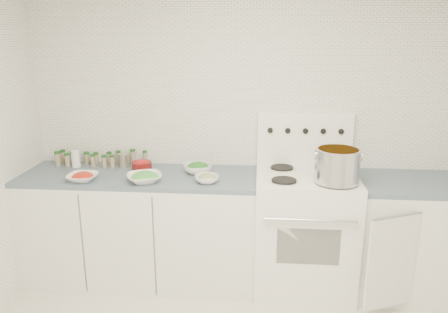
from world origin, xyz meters
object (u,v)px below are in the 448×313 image
stove (304,227)px  bowl_tomato (83,177)px  stock_pot (337,164)px  bowl_snowpea (144,177)px

stove → bowl_tomato: size_ratio=6.06×
stock_pot → bowl_tomato: bearing=-179.8°
bowl_tomato → stock_pot: bearing=0.2°
stove → bowl_tomato: bearing=-173.6°
stove → bowl_snowpea: (-1.21, -0.17, 0.44)m
stock_pot → bowl_tomato: 1.88m
bowl_tomato → bowl_snowpea: (0.47, 0.01, 0.00)m
stove → stock_pot: bearing=-43.9°
stove → stock_pot: (0.19, -0.18, 0.58)m
stock_pot → bowl_snowpea: bearing=179.7°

